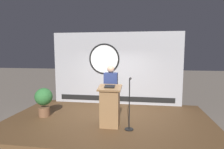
{
  "coord_description": "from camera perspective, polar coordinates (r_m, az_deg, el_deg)",
  "views": [
    {
      "loc": [
        0.99,
        -5.72,
        2.4
      ],
      "look_at": [
        0.14,
        -0.17,
        1.73
      ],
      "focal_mm": 30.73,
      "sensor_mm": 36.0,
      "label": 1
    }
  ],
  "objects": [
    {
      "name": "microphone_stand",
      "position": [
        5.31,
        5.19,
        -10.92
      ],
      "size": [
        0.24,
        0.54,
        1.4
      ],
      "color": "black",
      "rests_on": "stage_platform"
    },
    {
      "name": "potted_plant",
      "position": [
        6.67,
        -19.64,
        -6.96
      ],
      "size": [
        0.57,
        0.57,
        0.93
      ],
      "color": "brown",
      "rests_on": "stage_platform"
    },
    {
      "name": "speaker_person",
      "position": [
        5.83,
        -0.34,
        -5.42
      ],
      "size": [
        0.4,
        0.26,
        1.7
      ],
      "color": "black",
      "rests_on": "stage_platform"
    },
    {
      "name": "ground_plane",
      "position": [
        6.28,
        -1.08,
        -15.69
      ],
      "size": [
        40.0,
        40.0,
        0.0
      ],
      "primitive_type": "plane",
      "color": "#6B6056"
    },
    {
      "name": "podium",
      "position": [
        5.44,
        -0.65,
        -9.46
      ],
      "size": [
        0.64,
        0.5,
        1.18
      ],
      "color": "olive",
      "rests_on": "stage_platform"
    },
    {
      "name": "stage_platform",
      "position": [
        6.22,
        -1.08,
        -14.42
      ],
      "size": [
        6.4,
        4.0,
        0.3
      ],
      "primitive_type": "cube",
      "color": "brown",
      "rests_on": "ground"
    },
    {
      "name": "banner_display",
      "position": [
        7.66,
        1.14,
        1.76
      ],
      "size": [
        5.14,
        0.12,
        2.87
      ],
      "color": "#9E9EA3",
      "rests_on": "stage_platform"
    }
  ]
}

